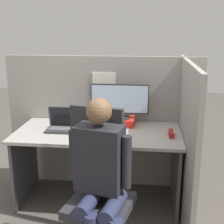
# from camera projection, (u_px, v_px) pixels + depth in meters

# --- Properties ---
(ground_plane) EXTENTS (12.00, 12.00, 0.00)m
(ground_plane) POSITION_uv_depth(u_px,v_px,m) (93.00, 222.00, 2.84)
(ground_plane) COLOR #514C47
(cubicle_panel_back) EXTENTS (2.09, 0.05, 1.43)m
(cubicle_panel_back) POSITION_uv_depth(u_px,v_px,m) (104.00, 122.00, 3.39)
(cubicle_panel_back) COLOR gray
(cubicle_panel_back) RESTS_ON ground
(cubicle_panel_right) EXTENTS (0.04, 1.40, 1.43)m
(cubicle_panel_right) POSITION_uv_depth(u_px,v_px,m) (185.00, 141.00, 2.85)
(cubicle_panel_right) COLOR gray
(cubicle_panel_right) RESTS_ON ground
(desk) EXTENTS (1.59, 0.75, 0.75)m
(desk) POSITION_uv_depth(u_px,v_px,m) (98.00, 149.00, 3.05)
(desk) COLOR #9E9993
(desk) RESTS_ON ground
(paper_box) EXTENTS (0.30, 0.23, 0.07)m
(paper_box) POSITION_uv_depth(u_px,v_px,m) (119.00, 121.00, 3.19)
(paper_box) COLOR red
(paper_box) RESTS_ON desk
(monitor) EXTENTS (0.59, 0.22, 0.35)m
(monitor) POSITION_uv_depth(u_px,v_px,m) (120.00, 101.00, 3.14)
(monitor) COLOR #232328
(monitor) RESTS_ON paper_box
(laptop) EXTENTS (0.31, 0.21, 0.22)m
(laptop) POSITION_uv_depth(u_px,v_px,m) (63.00, 126.00, 3.03)
(laptop) COLOR #2D2D33
(laptop) RESTS_ON desk
(mouse) EXTENTS (0.07, 0.04, 0.03)m
(mouse) POSITION_uv_depth(u_px,v_px,m) (89.00, 135.00, 2.86)
(mouse) COLOR black
(mouse) RESTS_ON desk
(stapler) EXTENTS (0.04, 0.16, 0.05)m
(stapler) POSITION_uv_depth(u_px,v_px,m) (171.00, 134.00, 2.87)
(stapler) COLOR #A31919
(stapler) RESTS_ON desk
(carrot_toy) EXTENTS (0.05, 0.12, 0.05)m
(carrot_toy) POSITION_uv_depth(u_px,v_px,m) (88.00, 136.00, 2.80)
(carrot_toy) COLOR orange
(carrot_toy) RESTS_ON desk
(office_chair) EXTENTS (0.55, 0.61, 1.12)m
(office_chair) POSITION_uv_depth(u_px,v_px,m) (99.00, 182.00, 2.44)
(office_chair) COLOR #2D2D33
(office_chair) RESTS_ON ground
(person) EXTENTS (0.47, 0.49, 1.25)m
(person) POSITION_uv_depth(u_px,v_px,m) (100.00, 173.00, 2.23)
(person) COLOR #282D4C
(person) RESTS_ON ground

